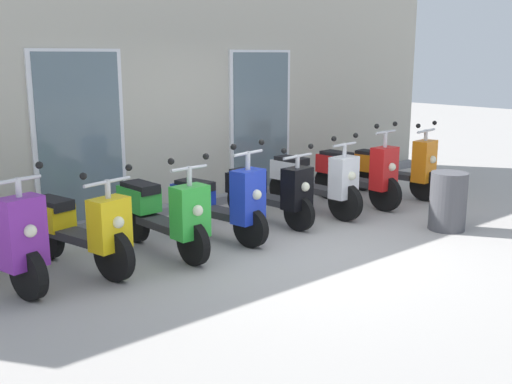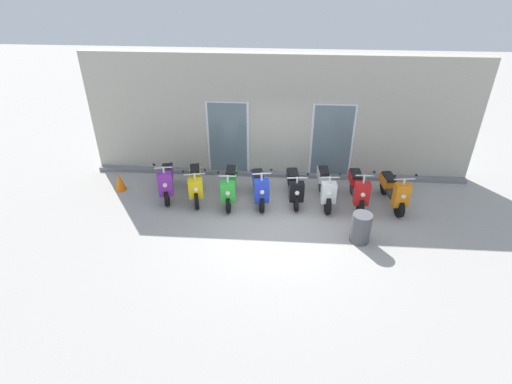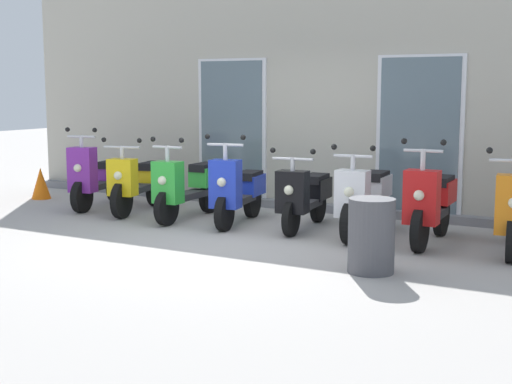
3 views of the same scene
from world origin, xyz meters
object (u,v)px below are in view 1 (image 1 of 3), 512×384
Objects in this scene: scooter_green at (163,212)px; scooter_red at (358,173)px; scooter_yellow at (78,227)px; scooter_white at (315,181)px; scooter_black at (269,191)px; scooter_blue at (220,202)px; scooter_orange at (396,167)px; trash_bin at (448,201)px.

scooter_red is at bearing 0.87° from scooter_green.
scooter_yellow is 1.00× the size of scooter_white.
scooter_red is at bearing -4.66° from scooter_white.
scooter_white is (0.84, -0.03, 0.02)m from scooter_black.
scooter_green is 1.07× the size of scooter_blue.
scooter_orange reaches higher than scooter_yellow.
scooter_red is (2.64, 0.04, 0.03)m from scooter_blue.
scooter_yellow is at bearing 158.50° from trash_bin.
scooter_red is 0.95m from scooter_orange.
scooter_blue is at bearing -176.33° from scooter_white.
scooter_green is 1.07× the size of scooter_black.
scooter_blue is 1.00× the size of scooter_black.
scooter_black is (1.75, 0.15, -0.03)m from scooter_green.
scooter_green is at bearing -179.41° from scooter_blue.
scooter_yellow is at bearing -179.29° from scooter_black.
trash_bin is (-1.09, -1.64, -0.08)m from scooter_orange.
scooter_orange reaches higher than scooter_black.
scooter_blue reaches higher than scooter_orange.
scooter_yellow is 3.56m from scooter_white.
scooter_red is (3.45, 0.05, 0.02)m from scooter_green.
scooter_yellow is 2.72m from scooter_black.
scooter_orange is (4.40, 0.07, -0.02)m from scooter_green.
scooter_blue is 3.59m from scooter_orange.
scooter_black is at bearing 178.17° from scooter_white.
scooter_white is at bearing 113.07° from trash_bin.
scooter_black is 0.84m from scooter_white.
scooter_yellow is 4.42m from scooter_red.
scooter_green is at bearing -179.09° from scooter_orange.
scooter_white reaches higher than scooter_black.
scooter_red is at bearing -0.82° from scooter_yellow.
scooter_white is at bearing 0.11° from scooter_yellow.
scooter_green is (0.97, -0.12, 0.02)m from scooter_yellow.
scooter_red is (0.86, -0.07, 0.02)m from scooter_white.
scooter_blue reaches higher than scooter_green.
trash_bin is at bearing -94.90° from scooter_red.
scooter_red reaches higher than scooter_green.
scooter_blue is (1.78, -0.11, 0.01)m from scooter_yellow.
scooter_red is (1.70, -0.10, 0.04)m from scooter_black.
scooter_yellow is at bearing -179.89° from scooter_white.
scooter_red is 2.09× the size of trash_bin.
scooter_black is 2.65m from scooter_orange.
scooter_orange is (3.59, 0.06, -0.00)m from scooter_blue.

